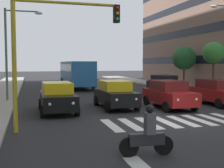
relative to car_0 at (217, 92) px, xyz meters
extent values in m
plane|color=#262628|center=(5.45, 4.24, -0.89)|extent=(180.00, 180.00, 0.00)
cube|color=#846656|center=(-10.65, -16.86, 8.74)|extent=(9.90, 20.81, 19.24)
cube|color=black|center=(-10.65, -16.86, 2.32)|extent=(9.94, 20.85, 0.90)
cube|color=black|center=(-10.65, -16.86, 5.53)|extent=(9.94, 20.85, 0.90)
cube|color=black|center=(-10.65, -16.86, 8.74)|extent=(9.94, 20.85, 0.90)
cube|color=silver|center=(3.20, 4.24, -0.88)|extent=(0.45, 2.80, 0.01)
cube|color=silver|center=(4.10, 4.24, -0.88)|extent=(0.45, 2.80, 0.01)
cube|color=silver|center=(5.00, 4.24, -0.88)|extent=(0.45, 2.80, 0.01)
cube|color=silver|center=(5.90, 4.24, -0.88)|extent=(0.45, 2.80, 0.01)
cube|color=silver|center=(6.80, 4.24, -0.88)|extent=(0.45, 2.80, 0.01)
cube|color=silver|center=(7.70, 4.24, -0.88)|extent=(0.45, 2.80, 0.01)
cube|color=silver|center=(8.60, 4.24, -0.88)|extent=(0.45, 2.80, 0.01)
cube|color=maroon|center=(0.00, 0.05, -0.17)|extent=(1.80, 4.40, 0.80)
cube|color=maroon|center=(0.00, -0.15, 0.53)|extent=(1.58, 2.46, 0.60)
cylinder|color=black|center=(0.90, 1.50, -0.57)|extent=(0.22, 0.64, 0.64)
cylinder|color=black|center=(-0.90, -1.40, -0.57)|extent=(0.22, 0.64, 0.64)
cylinder|color=black|center=(0.90, -1.40, -0.57)|extent=(0.22, 0.64, 0.64)
cube|color=maroon|center=(3.75, 0.38, -0.17)|extent=(1.80, 4.40, 0.80)
cube|color=maroon|center=(3.75, 0.18, 0.53)|extent=(1.58, 2.46, 0.60)
cylinder|color=black|center=(2.85, 1.83, -0.57)|extent=(0.22, 0.64, 0.64)
cylinder|color=black|center=(4.65, 1.83, -0.57)|extent=(0.22, 0.64, 0.64)
cylinder|color=black|center=(2.85, -1.08, -0.57)|extent=(0.22, 0.64, 0.64)
cylinder|color=black|center=(4.65, -1.08, -0.57)|extent=(0.22, 0.64, 0.64)
sphere|color=white|center=(3.17, 2.53, -0.09)|extent=(0.18, 0.18, 0.18)
sphere|color=white|center=(4.33, 2.53, -0.09)|extent=(0.18, 0.18, 0.18)
cube|color=black|center=(6.99, -0.56, -0.17)|extent=(1.80, 4.40, 0.80)
cube|color=yellow|center=(6.99, -0.76, 0.53)|extent=(1.58, 2.46, 0.60)
cylinder|color=black|center=(6.09, 0.89, -0.57)|extent=(0.22, 0.64, 0.64)
cylinder|color=black|center=(7.89, 0.89, -0.57)|extent=(0.22, 0.64, 0.64)
cylinder|color=black|center=(6.09, -2.01, -0.57)|extent=(0.22, 0.64, 0.64)
cylinder|color=black|center=(7.89, -2.01, -0.57)|extent=(0.22, 0.64, 0.64)
sphere|color=white|center=(6.42, 1.59, -0.09)|extent=(0.18, 0.18, 0.18)
sphere|color=white|center=(7.57, 1.59, -0.09)|extent=(0.18, 0.18, 0.18)
cube|color=black|center=(10.63, 0.09, -0.17)|extent=(1.80, 4.40, 0.80)
cube|color=yellow|center=(10.63, -0.11, 0.53)|extent=(1.58, 2.46, 0.60)
cylinder|color=black|center=(9.73, 1.54, -0.57)|extent=(0.22, 0.64, 0.64)
cylinder|color=black|center=(11.53, 1.54, -0.57)|extent=(0.22, 0.64, 0.64)
cylinder|color=black|center=(9.73, -1.36, -0.57)|extent=(0.22, 0.64, 0.64)
cylinder|color=black|center=(11.53, -1.36, -0.57)|extent=(0.22, 0.64, 0.64)
sphere|color=white|center=(10.06, 2.24, -0.09)|extent=(0.18, 0.18, 0.18)
sphere|color=white|center=(11.21, 2.24, -0.09)|extent=(0.18, 0.18, 0.18)
cube|color=black|center=(0.23, -7.32, -0.17)|extent=(1.80, 4.40, 0.80)
cube|color=black|center=(0.23, -7.52, 0.53)|extent=(1.58, 2.46, 0.60)
cylinder|color=black|center=(-0.67, -5.87, -0.57)|extent=(0.22, 0.64, 0.64)
cylinder|color=black|center=(1.13, -5.87, -0.57)|extent=(0.22, 0.64, 0.64)
cylinder|color=black|center=(-0.67, -8.77, -0.57)|extent=(0.22, 0.64, 0.64)
cylinder|color=black|center=(1.13, -8.77, -0.57)|extent=(0.22, 0.64, 0.64)
sphere|color=white|center=(-0.35, -5.17, -0.09)|extent=(0.18, 0.18, 0.18)
sphere|color=white|center=(0.80, -5.17, -0.09)|extent=(0.18, 0.18, 0.18)
cube|color=#286BAD|center=(6.99, -16.23, 0.86)|extent=(2.50, 10.50, 2.50)
cube|color=black|center=(6.99, -16.23, 1.41)|extent=(2.52, 9.87, 0.80)
cylinder|color=black|center=(5.74, -12.55, -0.39)|extent=(0.28, 1.00, 1.00)
cylinder|color=black|center=(8.24, -12.55, -0.39)|extent=(0.28, 1.00, 1.00)
cylinder|color=black|center=(5.74, -19.38, -0.39)|extent=(0.28, 1.00, 1.00)
cylinder|color=black|center=(8.24, -19.38, -0.39)|extent=(0.28, 1.00, 1.00)
cylinder|color=black|center=(9.32, 8.64, -0.59)|extent=(0.61, 0.15, 0.60)
cylinder|color=black|center=(8.22, 8.73, -0.59)|extent=(0.61, 0.15, 0.60)
cube|color=#232328|center=(8.77, 8.68, -0.37)|extent=(1.12, 0.33, 0.36)
cube|color=#4C4C51|center=(8.67, 8.69, 0.11)|extent=(0.31, 0.38, 0.64)
sphere|color=black|center=(8.67, 8.69, 0.55)|extent=(0.26, 0.26, 0.26)
cylinder|color=#AD991E|center=(12.72, 4.48, 1.86)|extent=(0.18, 0.18, 5.50)
cylinder|color=#AD991E|center=(10.58, 4.48, 4.41)|extent=(4.27, 0.12, 0.12)
cube|color=black|center=(8.45, 4.48, 4.06)|extent=(0.24, 0.28, 0.76)
sphere|color=red|center=(8.45, 4.63, 4.30)|extent=(0.14, 0.14, 0.14)
sphere|color=orange|center=(8.45, 4.63, 4.06)|extent=(0.14, 0.14, 0.14)
sphere|color=green|center=(8.45, 4.63, 3.82)|extent=(0.14, 0.14, 0.14)
ellipsoid|color=#B7BCC1|center=(-0.68, -1.50, 6.00)|extent=(0.56, 0.28, 0.20)
cylinder|color=#4C6B56|center=(13.72, -5.22, 2.54)|extent=(0.16, 0.16, 6.54)
cylinder|color=#4C6B56|center=(12.57, -5.22, 5.66)|extent=(2.30, 0.10, 0.10)
ellipsoid|color=#B7BCC1|center=(11.42, -5.22, 5.56)|extent=(0.56, 0.28, 0.20)
cylinder|color=#513823|center=(-3.83, -5.82, 0.77)|extent=(0.20, 0.20, 3.02)
sphere|color=#387F33|center=(-3.83, -5.82, 2.87)|extent=(1.96, 1.96, 1.96)
cylinder|color=#513823|center=(-4.25, -11.68, 0.49)|extent=(0.20, 0.20, 2.44)
sphere|color=#235B2D|center=(-4.25, -11.68, 2.48)|extent=(2.59, 2.59, 2.59)
camera|label=1|loc=(12.13, 16.60, 1.93)|focal=46.05mm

